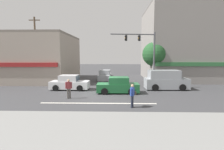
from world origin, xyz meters
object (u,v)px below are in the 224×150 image
at_px(sedan_crossing_leftbound, 70,83).
at_px(pedestrian_foreground_with_bag, 132,94).
at_px(sedan_waiting_far, 105,76).
at_px(van_approaching_near, 165,80).
at_px(utility_pole_far_right, 169,51).
at_px(traffic_light_mast, 145,51).
at_px(street_tree, 154,54).
at_px(sedan_parked_curbside, 118,86).
at_px(utility_pole_near_left, 36,50).
at_px(pedestrian_mid_crossing, 69,88).

relative_size(sedan_crossing_leftbound, pedestrian_foreground_with_bag, 2.48).
height_order(sedan_waiting_far, van_approaching_near, van_approaching_near).
distance_m(utility_pole_far_right, traffic_light_mast, 5.10).
xyz_separation_m(street_tree, utility_pole_far_right, (1.72, -0.54, 0.44)).
bearing_deg(sedan_parked_curbside, van_approaching_near, 21.20).
distance_m(sedan_parked_curbside, sedan_waiting_far, 8.86).
height_order(utility_pole_near_left, van_approaching_near, utility_pole_near_left).
xyz_separation_m(van_approaching_near, pedestrian_mid_crossing, (-9.44, -4.39, -0.06)).
height_order(sedan_parked_curbside, van_approaching_near, van_approaching_near).
distance_m(sedan_waiting_far, pedestrian_foreground_with_bag, 13.80).
relative_size(utility_pole_far_right, van_approaching_near, 1.78).
bearing_deg(street_tree, traffic_light_mast, -114.33).
xyz_separation_m(traffic_light_mast, van_approaching_near, (2.20, -0.23, -3.17)).
relative_size(utility_pole_far_right, sedan_crossing_leftbound, 2.00).
relative_size(van_approaching_near, pedestrian_foreground_with_bag, 2.78).
distance_m(traffic_light_mast, pedestrian_mid_crossing, 9.18).
bearing_deg(van_approaching_near, traffic_light_mast, 173.92).
xyz_separation_m(utility_pole_near_left, traffic_light_mast, (13.50, -3.02, -0.23)).
xyz_separation_m(utility_pole_far_right, pedestrian_mid_crossing, (-10.84, -8.24, -3.34)).
xyz_separation_m(street_tree, pedestrian_mid_crossing, (-9.12, -8.78, -2.90)).
height_order(utility_pole_near_left, sedan_waiting_far, utility_pole_near_left).
xyz_separation_m(sedan_crossing_leftbound, pedestrian_mid_crossing, (0.98, -3.96, 0.24)).
xyz_separation_m(traffic_light_mast, sedan_waiting_far, (-4.90, 6.41, -3.46)).
height_order(utility_pole_far_right, traffic_light_mast, utility_pole_far_right).
bearing_deg(sedan_waiting_far, van_approaching_near, -43.09).
distance_m(utility_pole_near_left, traffic_light_mast, 13.83).
height_order(utility_pole_far_right, van_approaching_near, utility_pole_far_right).
bearing_deg(van_approaching_near, sedan_crossing_leftbound, -177.61).
bearing_deg(sedan_crossing_leftbound, sedan_parked_curbside, -16.86).
distance_m(traffic_light_mast, van_approaching_near, 3.87).
relative_size(street_tree, sedan_crossing_leftbound, 1.32).
bearing_deg(van_approaching_near, street_tree, 94.25).
xyz_separation_m(street_tree, utility_pole_near_left, (-15.37, -1.13, 0.56)).
height_order(utility_pole_far_right, pedestrian_mid_crossing, utility_pole_far_right).
relative_size(sedan_parked_curbside, pedestrian_foreground_with_bag, 2.47).
distance_m(street_tree, sedan_parked_curbside, 8.64).
relative_size(street_tree, utility_pole_far_right, 0.66).
distance_m(traffic_light_mast, sedan_waiting_far, 8.77).
relative_size(street_tree, pedestrian_foreground_with_bag, 3.28).
relative_size(utility_pole_near_left, sedan_parked_curbside, 2.06).
bearing_deg(traffic_light_mast, pedestrian_mid_crossing, -147.43).
distance_m(van_approaching_near, pedestrian_mid_crossing, 10.41).
relative_size(utility_pole_near_left, pedestrian_mid_crossing, 5.10).
xyz_separation_m(sedan_waiting_far, sedan_crossing_leftbound, (-3.32, -7.08, 0.00)).
relative_size(utility_pole_near_left, sedan_crossing_leftbound, 2.06).
height_order(street_tree, utility_pole_near_left, utility_pole_near_left).
xyz_separation_m(sedan_crossing_leftbound, van_approaching_near, (10.42, 0.44, 0.29)).
bearing_deg(pedestrian_mid_crossing, street_tree, 43.92).
bearing_deg(street_tree, sedan_waiting_far, 161.61).
xyz_separation_m(street_tree, traffic_light_mast, (-1.88, -4.15, 0.32)).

